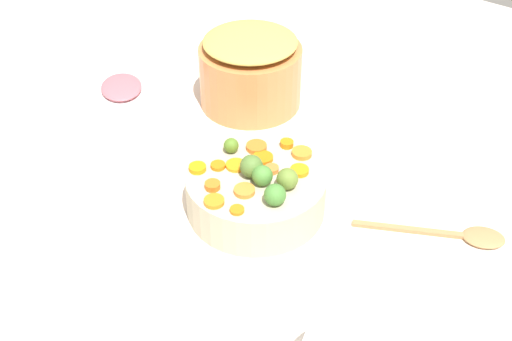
{
  "coord_description": "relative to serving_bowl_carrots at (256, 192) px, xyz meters",
  "views": [
    {
      "loc": [
        0.69,
        0.57,
        0.84
      ],
      "look_at": [
        -0.03,
        0.02,
        0.11
      ],
      "focal_mm": 45.0,
      "sensor_mm": 36.0,
      "label": 1
    }
  ],
  "objects": [
    {
      "name": "carrot_slice_8",
      "position": [
        0.03,
        -0.07,
        0.04
      ],
      "size": [
        0.04,
        0.04,
        0.01
      ],
      "primitive_type": "cylinder",
      "rotation": [
        0.0,
        0.0,
        2.01
      ],
      "color": "orange",
      "rests_on": "serving_bowl_carrots"
    },
    {
      "name": "carrot_slice_3",
      "position": [
        0.0,
        -0.04,
        0.04
      ],
      "size": [
        0.05,
        0.05,
        0.01
      ],
      "primitive_type": "cylinder",
      "rotation": [
        0.0,
        0.0,
        0.92
      ],
      "color": "orange",
      "rests_on": "serving_bowl_carrots"
    },
    {
      "name": "metal_pot",
      "position": [
        -0.29,
        -0.24,
        0.03
      ],
      "size": [
        0.23,
        0.23,
        0.14
      ],
      "primitive_type": "cylinder",
      "color": "#CD7B44",
      "rests_on": "tabletop"
    },
    {
      "name": "carrot_slice_1",
      "position": [
        0.11,
        -0.01,
        0.05
      ],
      "size": [
        0.04,
        0.04,
        0.01
      ],
      "primitive_type": "cylinder",
      "rotation": [
        0.0,
        0.0,
        4.94
      ],
      "color": "orange",
      "rests_on": "serving_bowl_carrots"
    },
    {
      "name": "ham_slice_main",
      "position": [
        -0.13,
        -0.5,
        -0.02
      ],
      "size": [
        0.16,
        0.16,
        0.02
      ],
      "primitive_type": "ellipsoid",
      "rotation": [
        0.0,
        0.0,
        0.89
      ],
      "color": "#BF5E6A",
      "rests_on": "ham_plate"
    },
    {
      "name": "carrot_slice_7",
      "position": [
        0.05,
        -0.09,
        0.05
      ],
      "size": [
        0.04,
        0.04,
        0.01
      ],
      "primitive_type": "cylinder",
      "rotation": [
        0.0,
        0.0,
        1.25
      ],
      "color": "orange",
      "rests_on": "serving_bowl_carrots"
    },
    {
      "name": "dish_towel",
      "position": [
        0.37,
        -0.06,
        -0.04
      ],
      "size": [
        0.15,
        0.14,
        0.01
      ],
      "primitive_type": "cube",
      "rotation": [
        0.0,
        0.0,
        -0.21
      ],
      "color": "#A1B7B9",
      "rests_on": "tabletop"
    },
    {
      "name": "carrot_slice_6",
      "position": [
        -0.1,
        0.03,
        0.05
      ],
      "size": [
        0.04,
        0.04,
        0.01
      ],
      "primitive_type": "cylinder",
      "rotation": [
        0.0,
        0.0,
        3.01
      ],
      "color": "orange",
      "rests_on": "serving_bowl_carrots"
    },
    {
      "name": "brussels_sprout_2",
      "position": [
        -0.01,
        0.07,
        0.06
      ],
      "size": [
        0.04,
        0.04,
        0.04
      ],
      "primitive_type": "sphere",
      "color": "olive",
      "rests_on": "serving_bowl_carrots"
    },
    {
      "name": "wooden_spoon",
      "position": [
        -0.17,
        0.34,
        -0.04
      ],
      "size": [
        0.16,
        0.26,
        0.01
      ],
      "color": "#A9794B",
      "rests_on": "tabletop"
    },
    {
      "name": "carrot_slice_2",
      "position": [
        -0.03,
        0.02,
        0.05
      ],
      "size": [
        0.03,
        0.03,
        0.01
      ],
      "primitive_type": "cylinder",
      "rotation": [
        0.0,
        0.0,
        6.24
      ],
      "color": "orange",
      "rests_on": "serving_bowl_carrots"
    },
    {
      "name": "brussels_sprout_1",
      "position": [
        -0.03,
        -0.08,
        0.06
      ],
      "size": [
        0.03,
        0.03,
        0.03
      ],
      "primitive_type": "sphere",
      "color": "#517824",
      "rests_on": "serving_bowl_carrots"
    },
    {
      "name": "carrot_slice_12",
      "position": [
        0.1,
        0.03,
        0.04
      ],
      "size": [
        0.03,
        0.03,
        0.01
      ],
      "primitive_type": "cylinder",
      "rotation": [
        0.0,
        0.0,
        2.91
      ],
      "color": "orange",
      "rests_on": "serving_bowl_carrots"
    },
    {
      "name": "brussels_sprout_0",
      "position": [
        0.01,
        -0.01,
        0.06
      ],
      "size": [
        0.04,
        0.04,
        0.04
      ],
      "primitive_type": "sphere",
      "color": "#4D702F",
      "rests_on": "serving_bowl_carrots"
    },
    {
      "name": "tabletop",
      "position": [
        0.03,
        -0.02,
        -0.05
      ],
      "size": [
        2.4,
        2.4,
        0.02
      ],
      "primitive_type": "cube",
      "color": "silver",
      "rests_on": "ground"
    },
    {
      "name": "carrot_slice_5",
      "position": [
        0.05,
        0.01,
        0.05
      ],
      "size": [
        0.04,
        0.04,
        0.01
      ],
      "primitive_type": "cylinder",
      "rotation": [
        0.0,
        0.0,
        4.69
      ],
      "color": "orange",
      "rests_on": "serving_bowl_carrots"
    },
    {
      "name": "carrot_slice_10",
      "position": [
        -0.06,
        -0.05,
        0.05
      ],
      "size": [
        0.06,
        0.06,
        0.01
      ],
      "primitive_type": "cylinder",
      "rotation": [
        0.0,
        0.0,
        2.49
      ],
      "color": "orange",
      "rests_on": "serving_bowl_carrots"
    },
    {
      "name": "stuffing_mound",
      "position": [
        -0.29,
        -0.24,
        0.12
      ],
      "size": [
        0.21,
        0.21,
        0.03
      ],
      "primitive_type": "ellipsoid",
      "color": "tan",
      "rests_on": "metal_pot"
    },
    {
      "name": "carrot_slice_0",
      "position": [
        -0.05,
        0.06,
        0.05
      ],
      "size": [
        0.05,
        0.05,
        0.01
      ],
      "primitive_type": "cylinder",
      "rotation": [
        0.0,
        0.0,
        3.74
      ],
      "color": "orange",
      "rests_on": "serving_bowl_carrots"
    },
    {
      "name": "carrot_slice_9",
      "position": [
        0.08,
        -0.04,
        0.05
      ],
      "size": [
        0.04,
        0.04,
        0.01
      ],
      "primitive_type": "cylinder",
      "rotation": [
        0.0,
        0.0,
        1.12
      ],
      "color": "orange",
      "rests_on": "serving_bowl_carrots"
    },
    {
      "name": "brussels_sprout_4",
      "position": [
        0.04,
        0.07,
        0.06
      ],
      "size": [
        0.04,
        0.04,
        0.04
      ],
      "primitive_type": "sphere",
      "color": "#447E33",
      "rests_on": "serving_bowl_carrots"
    },
    {
      "name": "carrot_slice_4",
      "position": [
        -0.04,
        -0.02,
        0.05
      ],
      "size": [
        0.05,
        0.05,
        0.01
      ],
      "primitive_type": "cylinder",
      "rotation": [
        0.0,
        0.0,
        2.09
      ],
      "color": "orange",
      "rests_on": "serving_bowl_carrots"
    },
    {
      "name": "serving_bowl_carrots",
      "position": [
        0.0,
        0.0,
        0.0
      ],
      "size": [
        0.26,
        0.26,
        0.08
      ],
      "primitive_type": "cylinder",
      "color": "#BCB192",
      "rests_on": "tabletop"
    },
    {
      "name": "ham_plate",
      "position": [
        -0.12,
        -0.49,
        -0.04
      ],
      "size": [
        0.26,
        0.26,
        0.01
      ],
      "primitive_type": "cylinder",
      "color": "white",
      "rests_on": "tabletop"
    },
    {
      "name": "carrot_slice_11",
      "position": [
        -0.11,
        -0.01,
        0.05
      ],
      "size": [
        0.03,
        0.03,
        0.01
      ],
      "primitive_type": "cylinder",
      "rotation": [
        0.0,
        0.0,
        0.09
      ],
      "color": "orange",
      "rests_on": "serving_bowl_carrots"
    },
    {
      "name": "brussels_sprout_3",
      "position": [
        0.01,
        0.02,
        0.06
      ],
      "size": [
        0.04,
        0.04,
        0.04
      ],
      "primitive_type": "sphere",
      "color": "#478133",
      "rests_on": "serving_bowl_carrots"
    }
  ]
}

